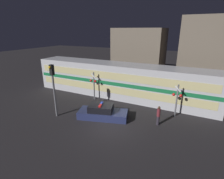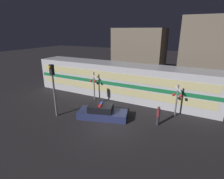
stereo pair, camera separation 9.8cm
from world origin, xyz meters
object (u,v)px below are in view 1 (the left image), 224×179
Objects in this scene: train at (119,80)px; pedestrian at (158,115)px; traffic_light_corner at (53,84)px; crossing_signal_near at (177,98)px; police_car at (102,113)px.

train is 7.54m from pedestrian.
crossing_signal_near is at bearing 25.85° from traffic_light_corner.
train is at bearing 140.54° from pedestrian.
train is 4.56× the size of police_car.
pedestrian is at bearing -5.19° from police_car.
train is 4.47× the size of traffic_light_corner.
pedestrian is (5.76, -4.74, -1.09)m from train.
train is at bearing 159.55° from crossing_signal_near.
traffic_light_corner is at bearing -154.15° from crossing_signal_near.
police_car is at bearing 22.13° from traffic_light_corner.
train is at bearing 67.62° from traffic_light_corner.
traffic_light_corner is at bearing -112.38° from train.
pedestrian is (4.79, 0.96, 0.37)m from police_car.
train is 5.96m from police_car.
pedestrian is 9.40m from traffic_light_corner.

